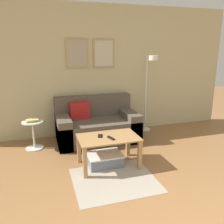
# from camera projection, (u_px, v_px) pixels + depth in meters

# --- Properties ---
(wall_back) EXTENTS (5.60, 0.09, 2.55)m
(wall_back) POSITION_uv_depth(u_px,v_px,m) (101.00, 71.00, 4.78)
(wall_back) COLOR #C6BC93
(wall_back) RESTS_ON ground_plane
(area_rug) EXTENTS (1.10, 0.96, 0.01)m
(area_rug) POSITION_uv_depth(u_px,v_px,m) (114.00, 180.00, 3.21)
(area_rug) COLOR #A39989
(area_rug) RESTS_ON ground_plane
(couch) EXTENTS (1.52, 0.86, 0.82)m
(couch) POSITION_uv_depth(u_px,v_px,m) (96.00, 125.00, 4.56)
(couch) COLOR brown
(couch) RESTS_ON ground_plane
(coffee_table) EXTENTS (0.88, 0.56, 0.46)m
(coffee_table) POSITION_uv_depth(u_px,v_px,m) (108.00, 143.00, 3.52)
(coffee_table) COLOR #AD7F4C
(coffee_table) RESTS_ON ground_plane
(storage_bin) EXTENTS (0.52, 0.39, 0.18)m
(storage_bin) POSITION_uv_depth(u_px,v_px,m) (105.00, 159.00, 3.61)
(storage_bin) COLOR slate
(storage_bin) RESTS_ON ground_plane
(floor_lamp) EXTENTS (0.25, 0.48, 1.59)m
(floor_lamp) POSITION_uv_depth(u_px,v_px,m) (149.00, 84.00, 4.79)
(floor_lamp) COLOR white
(floor_lamp) RESTS_ON ground_plane
(side_table) EXTENTS (0.37, 0.37, 0.50)m
(side_table) POSITION_uv_depth(u_px,v_px,m) (33.00, 132.00, 4.15)
(side_table) COLOR silver
(side_table) RESTS_ON ground_plane
(book_stack) EXTENTS (0.21, 0.19, 0.04)m
(book_stack) POSITION_uv_depth(u_px,v_px,m) (32.00, 120.00, 4.09)
(book_stack) COLOR #387F4C
(book_stack) RESTS_ON side_table
(remote_control) EXTENTS (0.08, 0.16, 0.02)m
(remote_control) POSITION_uv_depth(u_px,v_px,m) (111.00, 138.00, 3.42)
(remote_control) COLOR black
(remote_control) RESTS_ON coffee_table
(cell_phone) EXTENTS (0.10, 0.15, 0.01)m
(cell_phone) POSITION_uv_depth(u_px,v_px,m) (100.00, 136.00, 3.52)
(cell_phone) COLOR black
(cell_phone) RESTS_ON coffee_table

